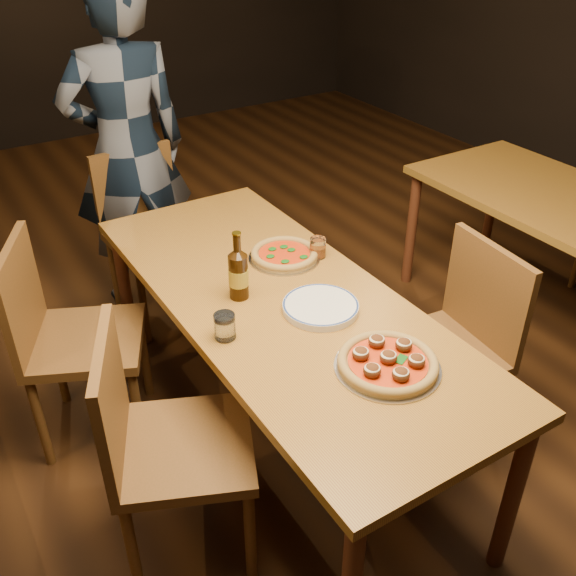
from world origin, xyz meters
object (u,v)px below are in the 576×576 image
beer_bottle (238,275)px  water_glass (225,326)px  chair_main_nw (185,445)px  diner (128,150)px  pizza_margherita (284,254)px  amber_glass (318,248)px  chair_main_sw (86,339)px  plate_stack (321,307)px  chair_end (156,239)px  table_main (281,313)px  chair_main_e (438,352)px  pizza_meatball (388,362)px

beer_bottle → water_glass: beer_bottle is taller
chair_main_nw → water_glass: chair_main_nw is taller
diner → pizza_margherita: bearing=105.9°
pizza_margherita → diner: diner is taller
water_glass → amber_glass: bearing=27.1°
beer_bottle → diner: 1.37m
chair_main_nw → chair_main_sw: chair_main_sw is taller
chair_main_nw → plate_stack: bearing=-55.8°
chair_main_nw → plate_stack: (0.63, 0.12, 0.27)m
chair_end → water_glass: size_ratio=10.24×
chair_main_nw → plate_stack: size_ratio=3.43×
table_main → amber_glass: (0.30, 0.19, 0.11)m
chair_main_sw → plate_stack: bearing=-106.6°
chair_end → chair_main_nw: bearing=-111.8°
plate_stack → pizza_margherita: bearing=77.5°
chair_main_e → pizza_margherita: chair_main_e is taller
chair_main_sw → chair_end: size_ratio=1.02×
beer_bottle → amber_glass: size_ratio=3.15×
chair_end → beer_bottle: bearing=-97.2°
amber_glass → chair_main_sw: bearing=162.4°
chair_end → pizza_margherita: 1.01m
chair_end → pizza_margherita: bearing=-79.7°
water_glass → diner: bearing=81.6°
table_main → chair_main_nw: chair_main_nw is taller
chair_main_e → amber_glass: 0.66m
amber_glass → water_glass: bearing=-152.9°
chair_main_nw → chair_main_e: bearing=-69.9°
pizza_margherita → beer_bottle: (-0.30, -0.16, 0.08)m
chair_end → amber_glass: size_ratio=11.25×
chair_main_sw → pizza_meatball: bearing=-120.2°
beer_bottle → water_glass: (-0.17, -0.20, -0.05)m
chair_main_nw → diner: diner is taller
water_glass → chair_main_nw: bearing=-148.0°
chair_end → beer_bottle: size_ratio=3.57×
chair_main_e → pizza_meatball: bearing=-59.9°
chair_main_sw → chair_end: 0.92m
chair_main_nw → beer_bottle: beer_bottle is taller
plate_stack → chair_main_e: bearing=-21.8°
amber_glass → plate_stack: bearing=-122.6°
pizza_margherita → table_main: bearing=-123.9°
chair_main_sw → water_glass: 0.77m
table_main → chair_main_sw: 0.84m
chair_main_nw → beer_bottle: 0.66m
table_main → water_glass: 0.34m
diner → pizza_meatball: bearing=98.8°
amber_glass → chair_main_e: bearing=-65.3°
chair_main_sw → amber_glass: 1.05m
chair_end → pizza_margherita: (0.23, -0.94, 0.28)m
pizza_margherita → amber_glass: 0.15m
amber_glass → table_main: bearing=-147.4°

